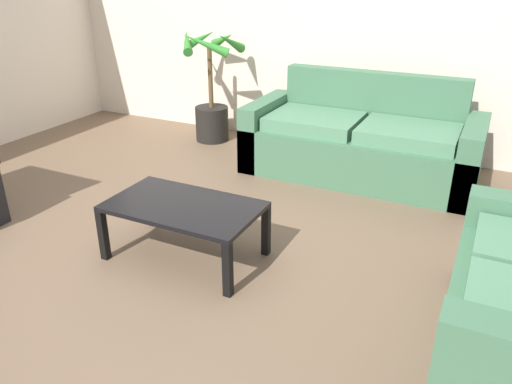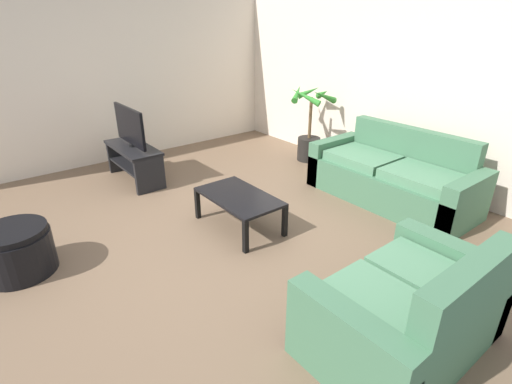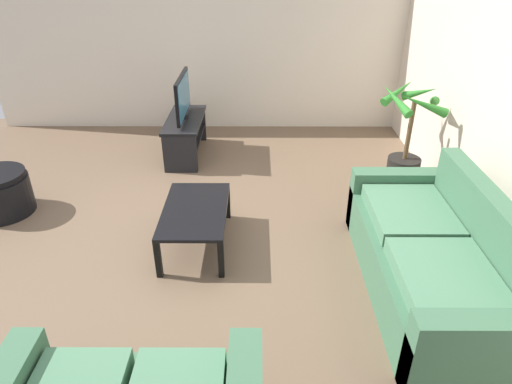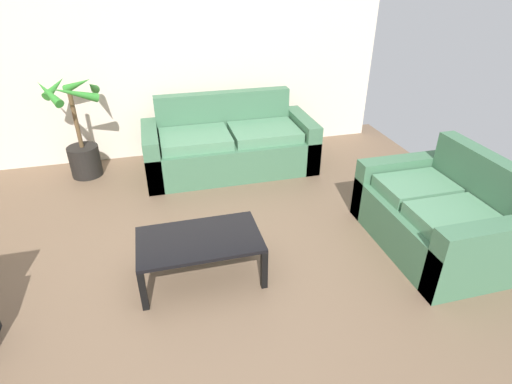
% 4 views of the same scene
% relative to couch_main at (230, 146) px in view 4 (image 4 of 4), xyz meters
% --- Properties ---
extents(ground_plane, '(6.60, 6.60, 0.00)m').
position_rel_couch_main_xyz_m(ground_plane, '(-0.78, -2.28, -0.30)').
color(ground_plane, brown).
extents(wall_back, '(6.00, 0.06, 2.70)m').
position_rel_couch_main_xyz_m(wall_back, '(-0.78, 0.72, 1.05)').
color(wall_back, beige).
rests_on(wall_back, ground).
extents(couch_main, '(2.08, 0.90, 0.90)m').
position_rel_couch_main_xyz_m(couch_main, '(0.00, 0.00, 0.00)').
color(couch_main, '#3F6B4C').
rests_on(couch_main, ground).
extents(couch_loveseat, '(0.90, 1.40, 0.90)m').
position_rel_couch_main_xyz_m(couch_loveseat, '(1.50, -2.06, -0.01)').
color(couch_loveseat, '#3F6B4C').
rests_on(couch_loveseat, ground).
extents(coffee_table, '(0.99, 0.58, 0.39)m').
position_rel_couch_main_xyz_m(coffee_table, '(-0.64, -1.96, 0.04)').
color(coffee_table, black).
rests_on(coffee_table, ground).
extents(potted_palm, '(0.70, 0.66, 1.23)m').
position_rel_couch_main_xyz_m(potted_palm, '(-1.75, 0.26, 0.16)').
color(potted_palm, black).
rests_on(potted_palm, ground).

